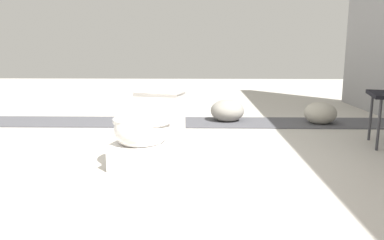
{
  "coord_description": "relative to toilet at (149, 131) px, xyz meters",
  "views": [
    {
      "loc": [
        2.55,
        0.65,
        0.79
      ],
      "look_at": [
        0.03,
        0.59,
        0.3
      ],
      "focal_mm": 35.0,
      "sensor_mm": 36.0,
      "label": 1
    }
  ],
  "objects": [
    {
      "name": "ground_plane",
      "position": [
        -0.03,
        -0.29,
        -0.22
      ],
      "size": [
        14.0,
        14.0,
        0.0
      ],
      "primitive_type": "plane",
      "color": "#B7B2A8"
    },
    {
      "name": "gravel_strip",
      "position": [
        -1.38,
        0.21,
        -0.21
      ],
      "size": [
        0.56,
        8.0,
        0.01
      ],
      "primitive_type": "cube",
      "color": "#4C4C51",
      "rests_on": "ground"
    },
    {
      "name": "toilet",
      "position": [
        0.0,
        0.0,
        0.0
      ],
      "size": [
        0.71,
        0.53,
        0.52
      ],
      "rotation": [
        0.0,
        0.0,
        -0.27
      ],
      "color": "white",
      "rests_on": "ground"
    },
    {
      "name": "boulder_near",
      "position": [
        -1.34,
        1.6,
        -0.1
      ],
      "size": [
        0.41,
        0.43,
        0.24
      ],
      "primitive_type": "ellipsoid",
      "rotation": [
        0.0,
        0.0,
        1.15
      ],
      "color": "#ADA899",
      "rests_on": "ground"
    },
    {
      "name": "boulder_far",
      "position": [
        -1.46,
        0.65,
        -0.1
      ],
      "size": [
        0.49,
        0.49,
        0.24
      ],
      "primitive_type": "ellipsoid",
      "rotation": [
        0.0,
        0.0,
        1.0
      ],
      "color": "gray",
      "rests_on": "ground"
    }
  ]
}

